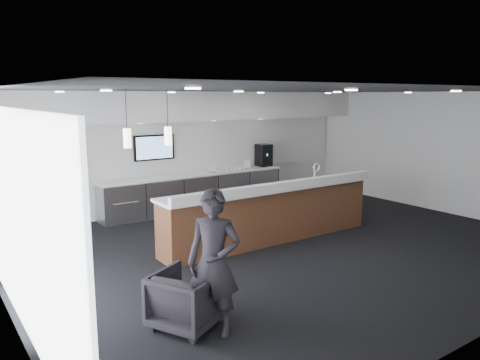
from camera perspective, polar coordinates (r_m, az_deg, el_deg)
ground at (r=9.29m, az=5.97°, el=-8.00°), size 10.00×10.00×0.00m
ceiling at (r=8.83m, az=6.34°, el=10.83°), size 10.00×8.00×0.02m
back_wall at (r=12.21m, az=-6.33°, el=3.59°), size 10.00×0.02×3.00m
right_wall at (r=12.78m, az=23.31°, el=3.11°), size 0.02×8.00×3.00m
soffit_bulkhead at (r=11.74m, az=-5.36°, el=8.97°), size 10.00×0.90×0.70m
alcove_panel at (r=12.17m, az=-6.27°, el=4.04°), size 9.80×0.06×1.40m
window_blinds_wall at (r=6.83m, az=-27.02°, el=-2.71°), size 0.04×7.36×2.55m
back_credenza at (r=12.06m, az=-5.41°, el=-1.40°), size 5.06×0.66×0.95m
wall_tv at (r=11.66m, az=-10.43°, el=3.92°), size 1.05×0.08×0.62m
pendant_left at (r=8.21m, az=-10.33°, el=5.54°), size 0.12×0.12×0.30m
pendant_right at (r=7.94m, az=-14.93°, el=5.21°), size 0.12×0.12×0.30m
ceiling_can_lights at (r=8.83m, az=6.34°, el=10.64°), size 7.00×5.00×0.02m
service_counter at (r=9.44m, az=3.76°, el=-4.02°), size 4.83×0.82×1.49m
coffee_machine at (r=13.14m, az=2.91°, el=3.04°), size 0.37×0.49×0.62m
info_sign_left at (r=12.08m, az=-3.30°, el=1.50°), size 0.17×0.04×0.24m
info_sign_right at (r=12.70m, az=0.90°, el=1.95°), size 0.18×0.05×0.24m
armchair at (r=6.13m, az=-6.52°, el=-14.24°), size 1.07×1.06×0.73m
lounge_guest at (r=5.75m, az=-3.20°, el=-10.05°), size 0.76×0.78×1.81m
cup_0 at (r=12.67m, az=0.46°, el=1.57°), size 0.09×0.09×0.08m
cup_1 at (r=12.59m, az=-0.06°, el=1.52°), size 0.12×0.12×0.08m
cup_2 at (r=12.51m, az=-0.59°, el=1.46°), size 0.11×0.11×0.08m
cup_3 at (r=12.43m, az=-1.12°, el=1.41°), size 0.11×0.11×0.08m
cup_4 at (r=12.35m, az=-1.66°, el=1.35°), size 0.12×0.12×0.08m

